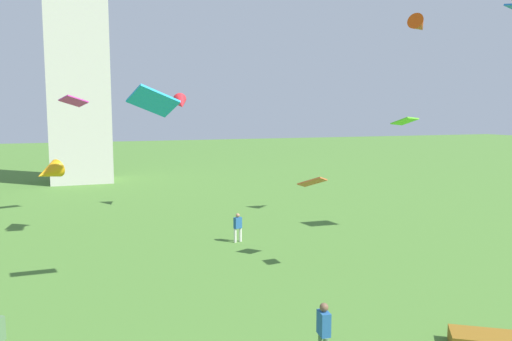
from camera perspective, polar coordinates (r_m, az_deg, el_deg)
person_1 at (r=27.28m, az=-2.08°, el=-6.28°), size 0.47×0.34×1.57m
person_2 at (r=14.71m, az=7.68°, el=-17.44°), size 0.32×0.54×1.76m
kite_flying_0 at (r=31.40m, az=-22.50°, el=-0.18°), size 1.98×1.98×1.39m
kite_flying_2 at (r=21.46m, az=16.49°, el=5.38°), size 0.80×1.00×0.37m
kite_flying_3 at (r=34.51m, az=18.00°, el=15.37°), size 1.96×1.76×1.38m
kite_flying_4 at (r=36.07m, az=-19.97°, el=7.41°), size 1.94×1.68×0.81m
kite_flying_5 at (r=35.91m, az=-8.51°, el=7.56°), size 1.06×1.68×1.44m
kite_flying_7 at (r=19.07m, az=-11.56°, el=7.70°), size 1.94×1.30×1.22m
kite_flying_8 at (r=23.79m, az=6.39°, el=-1.30°), size 1.40×1.36×0.66m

